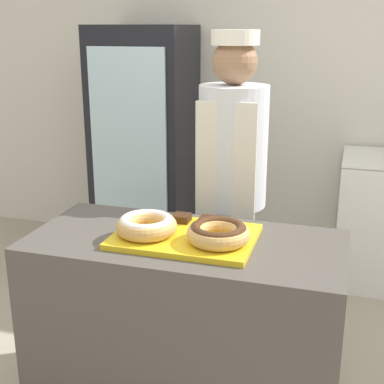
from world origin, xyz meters
The scene contains 9 objects.
wall_back centered at (0.00, 2.13, 1.35)m, with size 8.00×0.06×2.70m.
display_counter centered at (0.00, 0.00, 0.45)m, with size 1.34×0.63×0.89m.
serving_tray centered at (0.00, 0.00, 0.90)m, with size 0.59×0.42×0.02m.
donut_light_glaze centered at (-0.16, -0.05, 0.96)m, with size 0.26×0.26×0.08m.
donut_chocolate_glaze centered at (0.16, -0.05, 0.96)m, with size 0.26×0.26×0.08m.
brownie_back_left centered at (-0.06, 0.14, 0.93)m, with size 0.08×0.08×0.03m.
brownie_back_right centered at (0.06, 0.14, 0.93)m, with size 0.08×0.08×0.03m.
baker_person centered at (0.05, 0.66, 0.93)m, with size 0.36×0.36×1.74m.
beverage_fridge centered at (-0.87, 1.75, 0.88)m, with size 0.69×0.65×1.77m.
Camera 1 is at (0.63, -2.00, 1.75)m, focal length 50.00 mm.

